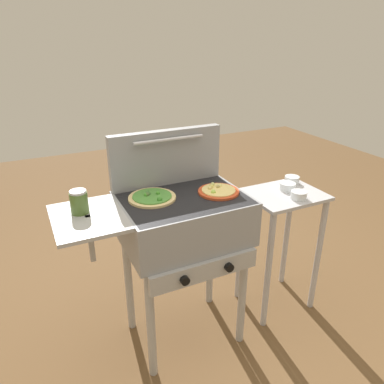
# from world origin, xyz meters

# --- Properties ---
(ground_plane) EXTENTS (8.00, 8.00, 0.00)m
(ground_plane) POSITION_xyz_m (0.00, 0.00, 0.00)
(ground_plane) COLOR brown
(grill) EXTENTS (0.96, 0.53, 0.90)m
(grill) POSITION_xyz_m (-0.01, -0.00, 0.76)
(grill) COLOR gray
(grill) RESTS_ON ground_plane
(grill_lid_open) EXTENTS (0.63, 0.08, 0.30)m
(grill_lid_open) POSITION_xyz_m (0.00, 0.21, 1.05)
(grill_lid_open) COLOR gray
(grill_lid_open) RESTS_ON grill
(pizza_cheese) EXTENTS (0.22, 0.22, 0.03)m
(pizza_cheese) POSITION_xyz_m (0.19, -0.02, 0.91)
(pizza_cheese) COLOR #C64723
(pizza_cheese) RESTS_ON grill
(pizza_veggie) EXTENTS (0.24, 0.24, 0.04)m
(pizza_veggie) POSITION_xyz_m (-0.15, 0.05, 0.91)
(pizza_veggie) COLOR #E0C17F
(pizza_veggie) RESTS_ON grill
(sauce_jar) EXTENTS (0.08, 0.08, 0.11)m
(sauce_jar) POSITION_xyz_m (-0.50, 0.05, 0.95)
(sauce_jar) COLOR #4C6B2D
(sauce_jar) RESTS_ON grill
(prep_table) EXTENTS (0.44, 0.36, 0.80)m
(prep_table) POSITION_xyz_m (0.66, 0.00, 0.56)
(prep_table) COLOR #B2B2B7
(prep_table) RESTS_ON ground_plane
(topping_bowl_near) EXTENTS (0.09, 0.09, 0.04)m
(topping_bowl_near) POSITION_xyz_m (0.68, -0.10, 0.82)
(topping_bowl_near) COLOR silver
(topping_bowl_near) RESTS_ON prep_table
(topping_bowl_far) EXTENTS (0.10, 0.10, 0.04)m
(topping_bowl_far) POSITION_xyz_m (0.70, 0.03, 0.82)
(topping_bowl_far) COLOR silver
(topping_bowl_far) RESTS_ON prep_table
(topping_bowl_middle) EXTENTS (0.09, 0.09, 0.04)m
(topping_bowl_middle) POSITION_xyz_m (0.80, 0.10, 0.82)
(topping_bowl_middle) COLOR silver
(topping_bowl_middle) RESTS_ON prep_table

